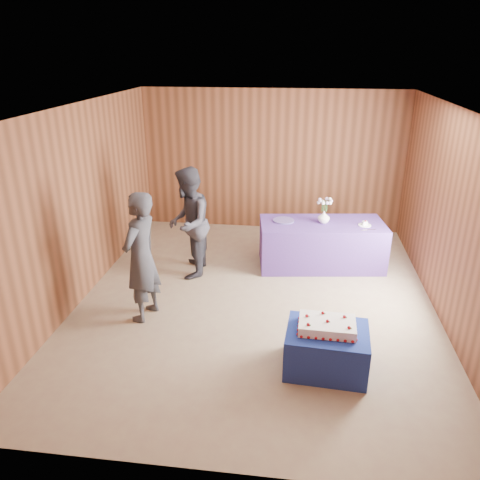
% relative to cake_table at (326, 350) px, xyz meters
% --- Properties ---
extents(ground, '(6.00, 6.00, 0.00)m').
position_rel_cake_table_xyz_m(ground, '(-0.93, 1.45, -0.25)').
color(ground, gray).
rests_on(ground, ground).
extents(room_shell, '(5.04, 6.04, 2.72)m').
position_rel_cake_table_xyz_m(room_shell, '(-0.93, 1.45, 1.55)').
color(room_shell, brown).
rests_on(room_shell, ground).
extents(cake_table, '(0.95, 0.76, 0.50)m').
position_rel_cake_table_xyz_m(cake_table, '(0.00, 0.00, 0.00)').
color(cake_table, navy).
rests_on(cake_table, ground).
extents(serving_table, '(2.10, 1.15, 0.75)m').
position_rel_cake_table_xyz_m(serving_table, '(0.02, 2.76, 0.12)').
color(serving_table, '#57338D').
rests_on(serving_table, ground).
extents(sheet_cake, '(0.66, 0.47, 0.15)m').
position_rel_cake_table_xyz_m(sheet_cake, '(-0.01, 0.02, 0.31)').
color(sheet_cake, white).
rests_on(sheet_cake, cake_table).
extents(vase, '(0.24, 0.24, 0.20)m').
position_rel_cake_table_xyz_m(vase, '(0.03, 2.77, 0.60)').
color(vase, white).
rests_on(vase, serving_table).
extents(flower_spray, '(0.25, 0.24, 0.19)m').
position_rel_cake_table_xyz_m(flower_spray, '(0.03, 2.77, 0.86)').
color(flower_spray, '#265A24').
rests_on(flower_spray, vase).
extents(platter, '(0.35, 0.35, 0.02)m').
position_rel_cake_table_xyz_m(platter, '(-0.61, 2.77, 0.51)').
color(platter, '#5A4A95').
rests_on(platter, serving_table).
extents(plate, '(0.27, 0.27, 0.01)m').
position_rel_cake_table_xyz_m(plate, '(0.68, 2.72, 0.51)').
color(plate, white).
rests_on(plate, serving_table).
extents(cake_slice, '(0.08, 0.08, 0.09)m').
position_rel_cake_table_xyz_m(cake_slice, '(0.68, 2.72, 0.54)').
color(cake_slice, white).
rests_on(cake_slice, plate).
extents(knife, '(0.25, 0.10, 0.00)m').
position_rel_cake_table_xyz_m(knife, '(0.72, 2.53, 0.50)').
color(knife, silver).
rests_on(knife, serving_table).
extents(guest_left, '(0.56, 0.72, 1.75)m').
position_rel_cake_table_xyz_m(guest_left, '(-2.38, 0.82, 0.63)').
color(guest_left, '#35363F').
rests_on(guest_left, ground).
extents(guest_right, '(0.72, 0.89, 1.74)m').
position_rel_cake_table_xyz_m(guest_right, '(-2.06, 2.15, 0.62)').
color(guest_right, '#34333D').
rests_on(guest_right, ground).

